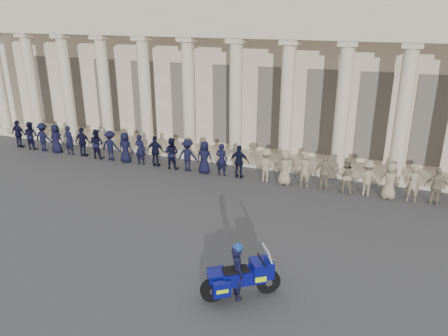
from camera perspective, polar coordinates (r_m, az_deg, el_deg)
ground at (r=15.71m, az=-3.99°, el=-8.86°), size 90.00×90.00×0.00m
building at (r=27.96m, az=8.96°, el=13.57°), size 40.00×12.50×9.00m
officer_rank at (r=21.37m, az=-3.67°, el=1.54°), size 23.72×0.61×1.61m
motorcycle at (r=12.42m, az=2.33°, el=-13.99°), size 1.97×1.61×1.48m
rider at (r=12.26m, az=1.76°, el=-13.25°), size 0.66×0.71×1.72m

